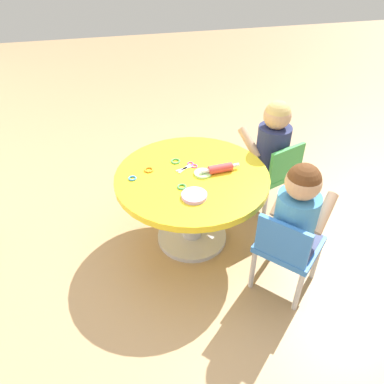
{
  "coord_description": "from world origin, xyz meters",
  "views": [
    {
      "loc": [
        -1.68,
        0.39,
        1.69
      ],
      "look_at": [
        0.0,
        0.0,
        0.37
      ],
      "focal_mm": 34.56,
      "sensor_mm": 36.0,
      "label": 1
    }
  ],
  "objects_px": {
    "child_chair_left": "(287,247)",
    "child_chair_right": "(273,172)",
    "rolling_pin": "(220,168)",
    "seated_child_left": "(298,209)",
    "seated_child_right": "(273,139)",
    "craft_scissors": "(189,167)",
    "craft_table": "(192,191)"
  },
  "relations": [
    {
      "from": "craft_table",
      "to": "rolling_pin",
      "type": "distance_m",
      "value": 0.22
    },
    {
      "from": "craft_table",
      "to": "seated_child_right",
      "type": "bearing_deg",
      "value": -69.5
    },
    {
      "from": "craft_table",
      "to": "craft_scissors",
      "type": "distance_m",
      "value": 0.15
    },
    {
      "from": "child_chair_right",
      "to": "seated_child_right",
      "type": "distance_m",
      "value": 0.23
    },
    {
      "from": "seated_child_left",
      "to": "child_chair_left",
      "type": "bearing_deg",
      "value": 132.17
    },
    {
      "from": "child_chair_left",
      "to": "craft_scissors",
      "type": "xyz_separation_m",
      "value": [
        0.56,
        0.39,
        0.19
      ]
    },
    {
      "from": "craft_table",
      "to": "seated_child_left",
      "type": "xyz_separation_m",
      "value": [
        -0.46,
        -0.42,
        0.16
      ]
    },
    {
      "from": "child_chair_right",
      "to": "craft_scissors",
      "type": "bearing_deg",
      "value": 99.48
    },
    {
      "from": "child_chair_right",
      "to": "craft_table",
      "type": "bearing_deg",
      "value": 106.82
    },
    {
      "from": "child_chair_right",
      "to": "craft_scissors",
      "type": "distance_m",
      "value": 0.63
    },
    {
      "from": "seated_child_left",
      "to": "rolling_pin",
      "type": "bearing_deg",
      "value": 29.95
    },
    {
      "from": "seated_child_right",
      "to": "child_chair_left",
      "type": "bearing_deg",
      "value": 164.79
    },
    {
      "from": "craft_table",
      "to": "seated_child_right",
      "type": "height_order",
      "value": "seated_child_right"
    },
    {
      "from": "child_chair_right",
      "to": "rolling_pin",
      "type": "xyz_separation_m",
      "value": [
        -0.19,
        0.43,
        0.22
      ]
    },
    {
      "from": "child_chair_left",
      "to": "child_chair_right",
      "type": "height_order",
      "value": "same"
    },
    {
      "from": "craft_table",
      "to": "rolling_pin",
      "type": "xyz_separation_m",
      "value": [
        -0.01,
        -0.16,
        0.14
      ]
    },
    {
      "from": "seated_child_right",
      "to": "craft_scissors",
      "type": "bearing_deg",
      "value": 103.25
    },
    {
      "from": "rolling_pin",
      "to": "craft_scissors",
      "type": "distance_m",
      "value": 0.19
    },
    {
      "from": "craft_table",
      "to": "child_chair_right",
      "type": "height_order",
      "value": "child_chair_right"
    },
    {
      "from": "craft_table",
      "to": "child_chair_right",
      "type": "distance_m",
      "value": 0.63
    },
    {
      "from": "seated_child_left",
      "to": "seated_child_right",
      "type": "distance_m",
      "value": 0.69
    },
    {
      "from": "child_chair_left",
      "to": "craft_scissors",
      "type": "relative_size",
      "value": 3.78
    },
    {
      "from": "child_chair_left",
      "to": "seated_child_right",
      "type": "xyz_separation_m",
      "value": [
        0.7,
        -0.19,
        0.23
      ]
    },
    {
      "from": "rolling_pin",
      "to": "craft_scissors",
      "type": "height_order",
      "value": "rolling_pin"
    },
    {
      "from": "child_chair_left",
      "to": "rolling_pin",
      "type": "relative_size",
      "value": 2.32
    },
    {
      "from": "seated_child_left",
      "to": "child_chair_right",
      "type": "xyz_separation_m",
      "value": [
        0.64,
        -0.17,
        -0.23
      ]
    },
    {
      "from": "seated_child_left",
      "to": "craft_table",
      "type": "bearing_deg",
      "value": 42.64
    },
    {
      "from": "child_chair_left",
      "to": "rolling_pin",
      "type": "xyz_separation_m",
      "value": [
        0.47,
        0.23,
        0.22
      ]
    },
    {
      "from": "craft_scissors",
      "to": "craft_table",
      "type": "bearing_deg",
      "value": 179.22
    },
    {
      "from": "child_chair_right",
      "to": "rolling_pin",
      "type": "distance_m",
      "value": 0.52
    },
    {
      "from": "craft_table",
      "to": "craft_scissors",
      "type": "height_order",
      "value": "craft_scissors"
    },
    {
      "from": "child_chair_right",
      "to": "rolling_pin",
      "type": "height_order",
      "value": "rolling_pin"
    }
  ]
}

